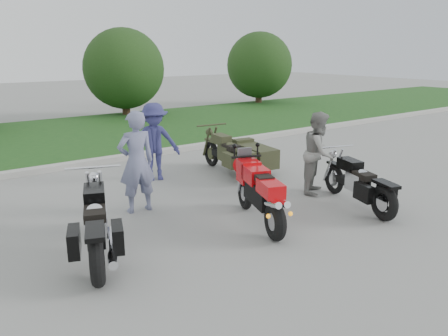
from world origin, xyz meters
TOP-DOWN VIEW (x-y plane):
  - ground at (0.00, 0.00)m, footprint 80.00×80.00m
  - curb at (0.00, 6.00)m, footprint 60.00×0.30m
  - grass_strip at (0.00, 10.15)m, footprint 60.00×8.00m
  - tree_mid_right at (4.00, 13.50)m, footprint 3.60×3.60m
  - tree_far_right at (12.00, 13.50)m, footprint 3.60×3.60m
  - sportbike_red at (0.65, 0.12)m, footprint 0.92×2.10m
  - cruiser_left at (-2.18, 0.53)m, footprint 1.03×2.46m
  - cruiser_right at (2.83, -0.38)m, footprint 0.83×2.25m
  - cruiser_sidecar at (2.55, 2.95)m, footprint 1.38×2.47m
  - person_stripe at (-0.82, 2.01)m, footprint 0.75×0.52m
  - person_grey at (2.88, 0.79)m, footprint 1.09×1.02m
  - person_denim at (0.44, 3.73)m, footprint 1.36×1.05m

SIDE VIEW (x-z plane):
  - ground at x=0.00m, z-range 0.00..0.00m
  - grass_strip at x=0.00m, z-range 0.00..0.14m
  - curb at x=0.00m, z-range 0.00..0.15m
  - cruiser_sidecar at x=2.55m, z-range -0.03..0.92m
  - cruiser_right at x=2.83m, z-range 0.01..0.90m
  - cruiser_left at x=-2.18m, z-range 0.01..1.00m
  - sportbike_red at x=0.65m, z-range 0.09..1.12m
  - person_grey at x=2.88m, z-range 0.00..1.77m
  - person_denim at x=0.44m, z-range 0.00..1.85m
  - person_stripe at x=-0.82m, z-range 0.00..1.96m
  - tree_mid_right at x=4.00m, z-range 0.19..4.19m
  - tree_far_right at x=12.00m, z-range 0.19..4.19m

